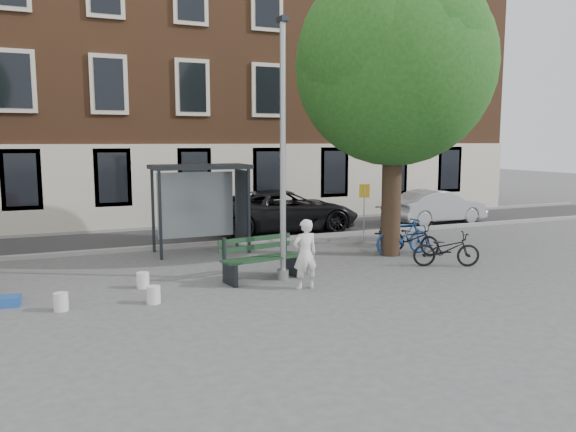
% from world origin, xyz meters
% --- Properties ---
extents(ground, '(90.00, 90.00, 0.00)m').
position_xyz_m(ground, '(0.00, 0.00, 0.00)').
color(ground, '#4C4C4F').
rests_on(ground, ground).
extents(road, '(40.00, 4.00, 0.01)m').
position_xyz_m(road, '(0.00, 7.00, 0.01)').
color(road, '#28282B').
rests_on(road, ground).
extents(curb_near, '(40.00, 0.25, 0.12)m').
position_xyz_m(curb_near, '(0.00, 5.00, 0.06)').
color(curb_near, gray).
rests_on(curb_near, ground).
extents(curb_far, '(40.00, 0.25, 0.12)m').
position_xyz_m(curb_far, '(0.00, 9.00, 0.06)').
color(curb_far, gray).
rests_on(curb_far, ground).
extents(building_row, '(30.00, 8.00, 14.00)m').
position_xyz_m(building_row, '(0.00, 13.00, 7.00)').
color(building_row, brown).
rests_on(building_row, ground).
extents(lamppost, '(0.28, 0.35, 6.11)m').
position_xyz_m(lamppost, '(0.00, 0.00, 2.78)').
color(lamppost, '#9EA0A3').
rests_on(lamppost, ground).
extents(tree_right, '(5.76, 5.60, 8.20)m').
position_xyz_m(tree_right, '(4.01, 1.38, 5.62)').
color(tree_right, black).
rests_on(tree_right, ground).
extents(bus_shelter, '(2.85, 1.45, 2.62)m').
position_xyz_m(bus_shelter, '(-0.61, 4.11, 1.92)').
color(bus_shelter, '#1E2328').
rests_on(bus_shelter, ground).
extents(painter, '(0.59, 0.40, 1.59)m').
position_xyz_m(painter, '(0.12, -1.01, 0.79)').
color(painter, silver).
rests_on(painter, ground).
extents(bench, '(2.05, 0.98, 1.02)m').
position_xyz_m(bench, '(-0.51, 0.19, 0.47)').
color(bench, '#1E2328').
rests_on(bench, ground).
extents(bike_a, '(1.85, 1.27, 0.92)m').
position_xyz_m(bike_a, '(4.53, -0.37, 0.46)').
color(bike_a, black).
rests_on(bike_a, ground).
extents(bike_b, '(1.82, 0.60, 1.08)m').
position_xyz_m(bike_b, '(4.41, 1.44, 0.54)').
color(bike_b, navy).
rests_on(bike_b, ground).
extents(bike_c, '(1.26, 1.85, 0.92)m').
position_xyz_m(bike_c, '(4.74, 1.44, 0.46)').
color(bike_c, black).
rests_on(bike_c, ground).
extents(bike_d, '(1.63, 1.97, 1.21)m').
position_xyz_m(bike_d, '(4.90, 3.34, 0.61)').
color(bike_d, black).
rests_on(bike_d, ground).
extents(car_dark, '(5.66, 2.83, 1.54)m').
position_xyz_m(car_dark, '(2.79, 6.71, 0.77)').
color(car_dark, black).
rests_on(car_dark, ground).
extents(car_silver, '(4.17, 1.65, 1.35)m').
position_xyz_m(car_silver, '(9.34, 6.25, 0.68)').
color(car_silver, '#9D9EA4').
rests_on(car_silver, ground).
extents(blue_crate, '(0.57, 0.43, 0.20)m').
position_xyz_m(blue_crate, '(-6.00, 0.11, 0.10)').
color(blue_crate, '#204995').
rests_on(blue_crate, ground).
extents(bucket_a, '(0.33, 0.33, 0.36)m').
position_xyz_m(bucket_a, '(-3.23, 0.48, 0.18)').
color(bucket_a, silver).
rests_on(bucket_a, ground).
extents(bucket_b, '(0.35, 0.35, 0.36)m').
position_xyz_m(bucket_b, '(-4.98, -0.66, 0.18)').
color(bucket_b, silver).
rests_on(bucket_b, ground).
extents(bucket_c, '(0.34, 0.34, 0.36)m').
position_xyz_m(bucket_c, '(-3.22, -0.85, 0.18)').
color(bucket_c, silver).
rests_on(bucket_c, ground).
extents(notice_sign, '(0.32, 0.15, 1.93)m').
position_xyz_m(notice_sign, '(4.24, 3.43, 1.40)').
color(notice_sign, '#9EA0A3').
rests_on(notice_sign, ground).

